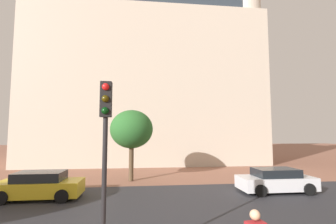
{
  "coord_description": "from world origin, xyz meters",
  "views": [
    {
      "loc": [
        -1.07,
        -3.69,
        3.34
      ],
      "look_at": [
        0.4,
        9.31,
        4.5
      ],
      "focal_mm": 25.69,
      "sensor_mm": 36.0,
      "label": 1
    }
  ],
  "objects": [
    {
      "name": "ground_plane",
      "position": [
        0.0,
        10.0,
        0.0
      ],
      "size": [
        120.0,
        120.0,
        0.0
      ],
      "primitive_type": "plane",
      "color": "#93604C"
    },
    {
      "name": "car_yellow",
      "position": [
        -6.18,
        9.54,
        0.67
      ],
      "size": [
        4.14,
        1.98,
        1.37
      ],
      "color": "gold",
      "rests_on": "ground_plane"
    },
    {
      "name": "car_white",
      "position": [
        6.63,
        9.54,
        0.65
      ],
      "size": [
        4.18,
        2.0,
        1.33
      ],
      "color": "silver",
      "rests_on": "ground_plane"
    },
    {
      "name": "tree_curb_far",
      "position": [
        -1.72,
        13.73,
        3.61
      ],
      "size": [
        3.04,
        3.04,
        5.0
      ],
      "color": "brown",
      "rests_on": "ground_plane"
    },
    {
      "name": "landmark_building",
      "position": [
        -0.14,
        26.37,
        11.02
      ],
      "size": [
        25.94,
        13.27,
        37.68
      ],
      "color": "beige",
      "rests_on": "ground_plane"
    },
    {
      "name": "traffic_light_pole",
      "position": [
        -1.96,
        2.49,
        3.25
      ],
      "size": [
        0.28,
        0.34,
        4.65
      ],
      "color": "black",
      "rests_on": "ground_plane"
    },
    {
      "name": "street_asphalt_strip",
      "position": [
        0.0,
        7.62,
        0.0
      ],
      "size": [
        120.0,
        8.72,
        0.0
      ],
      "primitive_type": "cube",
      "color": "#2D2D33",
      "rests_on": "ground_plane"
    }
  ]
}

